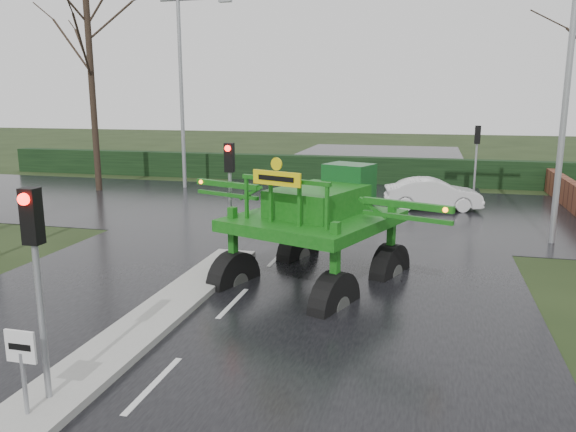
% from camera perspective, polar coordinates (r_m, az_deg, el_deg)
% --- Properties ---
extents(ground, '(140.00, 140.00, 0.00)m').
position_cam_1_polar(ground, '(10.27, -13.46, -16.41)').
color(ground, black).
rests_on(ground, ground).
extents(road_main, '(14.00, 80.00, 0.02)m').
position_cam_1_polar(road_main, '(19.08, 0.49, -2.66)').
color(road_main, black).
rests_on(road_main, ground).
extents(road_cross, '(80.00, 12.00, 0.02)m').
position_cam_1_polar(road_cross, '(24.81, 3.78, 0.75)').
color(road_cross, black).
rests_on(road_cross, ground).
extents(median_island, '(1.20, 10.00, 0.16)m').
position_cam_1_polar(median_island, '(13.20, -12.49, -9.37)').
color(median_island, gray).
rests_on(median_island, ground).
extents(hedge_row, '(44.00, 0.90, 1.50)m').
position_cam_1_polar(hedge_row, '(32.49, 6.38, 4.70)').
color(hedge_row, black).
rests_on(hedge_row, ground).
extents(keep_left_sign, '(0.50, 0.07, 1.35)m').
position_cam_1_polar(keep_left_sign, '(9.37, -25.43, -12.96)').
color(keep_left_sign, gray).
rests_on(keep_left_sign, ground).
extents(traffic_signal_near, '(0.26, 0.33, 3.52)m').
position_cam_1_polar(traffic_signal_near, '(9.23, -24.35, -3.14)').
color(traffic_signal_near, gray).
rests_on(traffic_signal_near, ground).
extents(traffic_signal_mid, '(0.26, 0.33, 3.52)m').
position_cam_1_polar(traffic_signal_mid, '(16.59, -5.95, 4.17)').
color(traffic_signal_mid, gray).
rests_on(traffic_signal_mid, ground).
extents(traffic_signal_far, '(0.26, 0.33, 3.52)m').
position_cam_1_polar(traffic_signal_far, '(28.12, 18.63, 6.79)').
color(traffic_signal_far, gray).
rests_on(traffic_signal_far, ground).
extents(street_light_right, '(3.85, 0.30, 10.00)m').
position_cam_1_polar(street_light_right, '(20.33, 25.85, 14.10)').
color(street_light_right, gray).
rests_on(street_light_right, ground).
extents(street_light_left_far, '(3.85, 0.30, 10.00)m').
position_cam_1_polar(street_light_left_far, '(30.66, -10.31, 13.97)').
color(street_light_left_far, gray).
rests_on(street_light_left_far, ground).
extents(tree_left_far, '(7.70, 7.70, 13.26)m').
position_cam_1_polar(tree_left_far, '(31.03, -19.53, 15.61)').
color(tree_left_far, black).
rests_on(tree_left_far, ground).
extents(crop_sprayer, '(7.25, 5.72, 4.29)m').
position_cam_1_polar(crop_sprayer, '(14.68, -5.17, 0.95)').
color(crop_sprayer, black).
rests_on(crop_sprayer, ground).
extents(white_sedan, '(4.29, 2.09, 1.36)m').
position_cam_1_polar(white_sedan, '(25.38, 14.41, 0.63)').
color(white_sedan, silver).
rests_on(white_sedan, ground).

